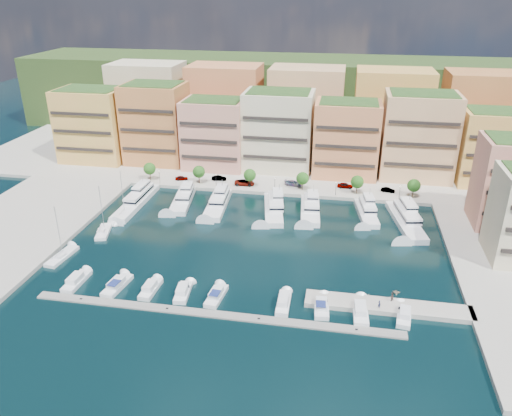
% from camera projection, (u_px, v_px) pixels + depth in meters
% --- Properties ---
extents(ground, '(400.00, 400.00, 0.00)m').
position_uv_depth(ground, '(256.00, 243.00, 121.39)').
color(ground, black).
rests_on(ground, ground).
extents(north_quay, '(220.00, 64.00, 2.00)m').
position_uv_depth(north_quay, '(287.00, 161.00, 177.02)').
color(north_quay, '#9E998E').
rests_on(north_quay, ground).
extents(west_quay, '(34.00, 76.00, 2.00)m').
position_uv_depth(west_quay, '(6.00, 237.00, 124.32)').
color(west_quay, '#9E998E').
rests_on(west_quay, ground).
extents(hillside, '(240.00, 40.00, 58.00)m').
position_uv_depth(hillside, '(300.00, 127.00, 220.08)').
color(hillside, '#233917').
rests_on(hillside, ground).
extents(south_pontoon, '(72.00, 2.20, 0.35)m').
position_uv_depth(south_pontoon, '(212.00, 315.00, 94.96)').
color(south_pontoon, gray).
rests_on(south_pontoon, ground).
extents(finger_pier, '(32.00, 5.00, 2.00)m').
position_uv_depth(finger_pier, '(388.00, 309.00, 96.76)').
color(finger_pier, '#9E998E').
rests_on(finger_pier, ground).
extents(apartment_0, '(22.00, 16.50, 24.80)m').
position_uv_depth(apartment_0, '(94.00, 125.00, 171.54)').
color(apartment_0, '#E89E54').
rests_on(apartment_0, north_quay).
extents(apartment_1, '(20.00, 16.50, 26.80)m').
position_uv_depth(apartment_1, '(156.00, 123.00, 169.34)').
color(apartment_1, '#CC8044').
rests_on(apartment_1, north_quay).
extents(apartment_2, '(20.00, 15.50, 22.80)m').
position_uv_depth(apartment_2, '(215.00, 134.00, 164.94)').
color(apartment_2, tan).
rests_on(apartment_2, north_quay).
extents(apartment_3, '(22.00, 16.50, 25.80)m').
position_uv_depth(apartment_3, '(278.00, 131.00, 162.69)').
color(apartment_3, beige).
rests_on(apartment_3, north_quay).
extents(apartment_4, '(20.00, 15.50, 23.80)m').
position_uv_depth(apartment_4, '(346.00, 139.00, 157.72)').
color(apartment_4, '#E38855').
rests_on(apartment_4, north_quay).
extents(apartment_5, '(22.00, 16.50, 26.80)m').
position_uv_depth(apartment_5, '(418.00, 136.00, 155.32)').
color(apartment_5, '#F0BC7F').
rests_on(apartment_5, north_quay).
extents(apartment_6, '(20.00, 15.50, 22.80)m').
position_uv_depth(apartment_6, '(493.00, 148.00, 150.76)').
color(apartment_6, '#E89E54').
rests_on(apartment_6, north_quay).
extents(backblock_0, '(26.00, 18.00, 30.00)m').
position_uv_depth(backblock_0, '(149.00, 103.00, 190.18)').
color(backblock_0, beige).
rests_on(backblock_0, north_quay).
extents(backblock_1, '(26.00, 18.00, 30.00)m').
position_uv_depth(backblock_1, '(225.00, 106.00, 185.29)').
color(backblock_1, '#E38855').
rests_on(backblock_1, north_quay).
extents(backblock_2, '(26.00, 18.00, 30.00)m').
position_uv_depth(backblock_2, '(306.00, 110.00, 180.40)').
color(backblock_2, '#F0BC7F').
rests_on(backblock_2, north_quay).
extents(backblock_3, '(26.00, 18.00, 30.00)m').
position_uv_depth(backblock_3, '(391.00, 113.00, 175.51)').
color(backblock_3, '#E89E54').
rests_on(backblock_3, north_quay).
extents(backblock_4, '(26.00, 18.00, 30.00)m').
position_uv_depth(backblock_4, '(481.00, 117.00, 170.62)').
color(backblock_4, '#CC8044').
rests_on(backblock_4, north_quay).
extents(tree_0, '(3.80, 3.80, 5.65)m').
position_uv_depth(tree_0, '(150.00, 169.00, 156.02)').
color(tree_0, '#473323').
rests_on(tree_0, north_quay).
extents(tree_1, '(3.80, 3.80, 5.65)m').
position_uv_depth(tree_1, '(199.00, 172.00, 153.41)').
color(tree_1, '#473323').
rests_on(tree_1, north_quay).
extents(tree_2, '(3.80, 3.80, 5.65)m').
position_uv_depth(tree_2, '(250.00, 175.00, 150.80)').
color(tree_2, '#473323').
rests_on(tree_2, north_quay).
extents(tree_3, '(3.80, 3.80, 5.65)m').
position_uv_depth(tree_3, '(303.00, 178.00, 148.19)').
color(tree_3, '#473323').
rests_on(tree_3, north_quay).
extents(tree_4, '(3.80, 3.80, 5.65)m').
position_uv_depth(tree_4, '(357.00, 182.00, 145.59)').
color(tree_4, '#473323').
rests_on(tree_4, north_quay).
extents(tree_5, '(3.80, 3.80, 5.65)m').
position_uv_depth(tree_5, '(414.00, 186.00, 142.98)').
color(tree_5, '#473323').
rests_on(tree_5, north_quay).
extents(lamppost_0, '(0.30, 0.30, 4.20)m').
position_uv_depth(lamppost_0, '(159.00, 175.00, 153.68)').
color(lamppost_0, black).
rests_on(lamppost_0, north_quay).
extents(lamppost_1, '(0.30, 0.30, 4.20)m').
position_uv_depth(lamppost_1, '(216.00, 178.00, 150.75)').
color(lamppost_1, black).
rests_on(lamppost_1, north_quay).
extents(lamppost_2, '(0.30, 0.30, 4.20)m').
position_uv_depth(lamppost_2, '(275.00, 182.00, 147.81)').
color(lamppost_2, black).
rests_on(lamppost_2, north_quay).
extents(lamppost_3, '(0.30, 0.30, 4.20)m').
position_uv_depth(lamppost_3, '(336.00, 186.00, 144.88)').
color(lamppost_3, black).
rests_on(lamppost_3, north_quay).
extents(lamppost_4, '(0.30, 0.30, 4.20)m').
position_uv_depth(lamppost_4, '(400.00, 191.00, 141.94)').
color(lamppost_4, black).
rests_on(lamppost_4, north_quay).
extents(yacht_0, '(4.66, 25.25, 7.30)m').
position_uv_depth(yacht_0, '(137.00, 199.00, 142.70)').
color(yacht_0, white).
rests_on(yacht_0, ground).
extents(yacht_1, '(7.30, 18.83, 7.30)m').
position_uv_depth(yacht_1, '(183.00, 199.00, 143.46)').
color(yacht_1, white).
rests_on(yacht_1, ground).
extents(yacht_2, '(6.26, 20.42, 7.30)m').
position_uv_depth(yacht_2, '(218.00, 202.00, 141.00)').
color(yacht_2, white).
rests_on(yacht_2, ground).
extents(yacht_3, '(8.28, 21.20, 7.30)m').
position_uv_depth(yacht_3, '(274.00, 207.00, 138.17)').
color(yacht_3, white).
rests_on(yacht_3, ground).
extents(yacht_4, '(6.66, 19.20, 7.30)m').
position_uv_depth(yacht_4, '(310.00, 208.00, 137.30)').
color(yacht_4, white).
rests_on(yacht_4, ground).
extents(yacht_5, '(6.67, 17.22, 7.30)m').
position_uv_depth(yacht_5, '(366.00, 211.00, 135.66)').
color(yacht_5, white).
rests_on(yacht_5, ground).
extents(yacht_6, '(9.28, 24.09, 7.30)m').
position_uv_depth(yacht_6, '(405.00, 218.00, 131.24)').
color(yacht_6, white).
rests_on(yacht_6, ground).
extents(cruiser_0, '(2.93, 8.27, 2.55)m').
position_uv_depth(cruiser_0, '(76.00, 281.00, 104.63)').
color(cruiser_0, white).
rests_on(cruiser_0, ground).
extents(cruiser_1, '(3.83, 8.77, 2.66)m').
position_uv_depth(cruiser_1, '(117.00, 286.00, 103.11)').
color(cruiser_1, white).
rests_on(cruiser_1, ground).
extents(cruiser_2, '(2.75, 7.50, 2.55)m').
position_uv_depth(cruiser_2, '(151.00, 289.00, 101.96)').
color(cruiser_2, white).
rests_on(cruiser_2, ground).
extents(cruiser_3, '(3.28, 7.46, 2.55)m').
position_uv_depth(cruiser_3, '(183.00, 292.00, 100.84)').
color(cruiser_3, white).
rests_on(cruiser_3, ground).
extents(cruiser_4, '(3.36, 7.95, 2.66)m').
position_uv_depth(cruiser_4, '(216.00, 296.00, 99.67)').
color(cruiser_4, white).
rests_on(cruiser_4, ground).
extents(cruiser_6, '(2.59, 8.05, 2.55)m').
position_uv_depth(cruiser_6, '(284.00, 303.00, 97.48)').
color(cruiser_6, white).
rests_on(cruiser_6, ground).
extents(cruiser_7, '(3.30, 7.61, 2.66)m').
position_uv_depth(cruiser_7, '(321.00, 307.00, 96.26)').
color(cruiser_7, white).
rests_on(cruiser_7, ground).
extents(cruiser_8, '(3.22, 8.97, 2.55)m').
position_uv_depth(cruiser_8, '(360.00, 311.00, 95.07)').
color(cruiser_8, white).
rests_on(cruiser_8, ground).
extents(cruiser_9, '(3.43, 7.55, 2.55)m').
position_uv_depth(cruiser_9, '(404.00, 316.00, 93.76)').
color(cruiser_9, white).
rests_on(cruiser_9, ground).
extents(sailboat_1, '(4.87, 8.97, 13.20)m').
position_uv_depth(sailboat_1, '(104.00, 232.00, 125.86)').
color(sailboat_1, white).
rests_on(sailboat_1, ground).
extents(sailboat_0, '(3.73, 9.83, 13.20)m').
position_uv_depth(sailboat_0, '(62.00, 257.00, 114.49)').
color(sailboat_0, white).
rests_on(sailboat_0, ground).
extents(sailboat_2, '(3.06, 8.72, 13.20)m').
position_uv_depth(sailboat_2, '(124.00, 215.00, 135.31)').
color(sailboat_2, white).
rests_on(sailboat_2, ground).
extents(tender_1, '(1.89, 1.69, 0.91)m').
position_uv_depth(tender_1, '(369.00, 296.00, 99.84)').
color(tender_1, beige).
rests_on(tender_1, ground).
extents(tender_3, '(1.70, 1.52, 0.81)m').
position_uv_depth(tender_3, '(396.00, 292.00, 101.36)').
color(tender_3, beige).
rests_on(tender_3, ground).
extents(car_0, '(4.28, 2.64, 1.36)m').
position_uv_depth(car_0, '(182.00, 178.00, 157.15)').
color(car_0, gray).
rests_on(car_0, north_quay).
extents(car_1, '(4.73, 2.13, 1.51)m').
position_uv_depth(car_1, '(219.00, 178.00, 156.84)').
color(car_1, gray).
rests_on(car_1, north_quay).
extents(car_2, '(6.28, 3.25, 1.69)m').
position_uv_depth(car_2, '(245.00, 183.00, 153.10)').
color(car_2, gray).
rests_on(car_2, north_quay).
extents(car_3, '(5.62, 3.18, 1.54)m').
position_uv_depth(car_3, '(293.00, 183.00, 152.82)').
color(car_3, gray).
rests_on(car_3, north_quay).
extents(car_4, '(4.74, 1.99, 1.60)m').
position_uv_depth(car_4, '(345.00, 185.00, 151.13)').
color(car_4, gray).
rests_on(car_4, north_quay).
extents(car_5, '(4.23, 2.19, 1.33)m').
position_uv_depth(car_5, '(388.00, 190.00, 148.05)').
color(car_5, gray).
rests_on(car_5, north_quay).
extents(person_0, '(0.70, 0.73, 1.68)m').
position_uv_depth(person_0, '(379.00, 304.00, 94.95)').
color(person_0, '#242949').
rests_on(person_0, finger_pier).
extents(person_1, '(1.12, 1.04, 1.85)m').
position_uv_depth(person_1, '(392.00, 297.00, 97.08)').
color(person_1, brown).
rests_on(person_1, finger_pier).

